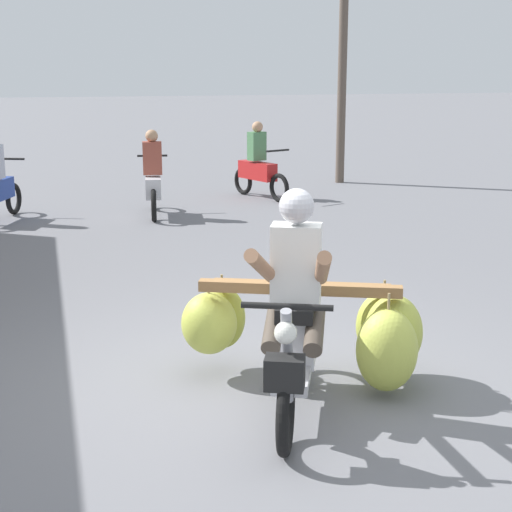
{
  "coord_description": "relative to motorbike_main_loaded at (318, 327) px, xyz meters",
  "views": [
    {
      "loc": [
        -1.51,
        -5.34,
        2.37
      ],
      "look_at": [
        0.08,
        0.5,
        0.9
      ],
      "focal_mm": 54.85,
      "sensor_mm": 36.0,
      "label": 1
    }
  ],
  "objects": [
    {
      "name": "ground_plane",
      "position": [
        -0.36,
        0.19,
        -0.51
      ],
      "size": [
        120.0,
        120.0,
        0.0
      ],
      "primitive_type": "plane",
      "color": "slate"
    },
    {
      "name": "motorbike_distant_ahead_right",
      "position": [
        -0.19,
        7.36,
        0.06
      ],
      "size": [
        0.51,
        1.62,
        1.4
      ],
      "color": "black",
      "rests_on": "ground"
    },
    {
      "name": "motorbike_distant_far_ahead",
      "position": [
        1.93,
        8.69,
        0.06
      ],
      "size": [
        0.76,
        1.54,
        1.4
      ],
      "color": "black",
      "rests_on": "ground"
    },
    {
      "name": "motorbike_main_loaded",
      "position": [
        0.0,
        0.0,
        0.0
      ],
      "size": [
        1.81,
        1.99,
        1.58
      ],
      "color": "black",
      "rests_on": "ground"
    },
    {
      "name": "utility_pole",
      "position": [
        4.11,
        10.15,
        2.79
      ],
      "size": [
        0.18,
        0.18,
        6.6
      ],
      "primitive_type": "cylinder",
      "color": "brown",
      "rests_on": "ground"
    }
  ]
}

